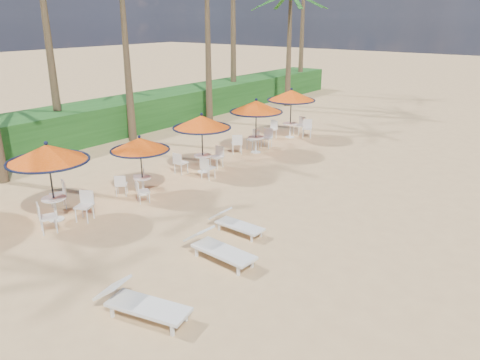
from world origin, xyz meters
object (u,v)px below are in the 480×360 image
(station_2, at_px, (202,129))
(station_0, at_px, (50,163))
(station_3, at_px, (256,113))
(station_4, at_px, (291,101))
(lounger_far, at_px, (235,223))
(station_1, at_px, (139,152))
(lounger_mid, at_px, (217,247))
(lounger_near, at_px, (139,302))

(station_2, bearing_deg, station_0, -94.32)
(station_2, relative_size, station_3, 0.96)
(station_0, height_order, station_4, station_4)
(station_2, xyz_separation_m, lounger_far, (4.64, -3.76, -1.55))
(station_1, relative_size, lounger_mid, 1.02)
(station_3, bearing_deg, lounger_mid, -60.01)
(station_0, bearing_deg, station_1, 82.81)
(station_0, relative_size, station_2, 1.04)
(station_1, xyz_separation_m, station_3, (0.06, 7.18, 0.28))
(lounger_far, bearing_deg, lounger_near, -76.80)
(station_2, height_order, station_3, station_3)
(station_4, height_order, lounger_mid, station_4)
(station_3, xyz_separation_m, station_4, (-0.17, 3.55, 0.04))
(station_0, distance_m, station_4, 13.96)
(station_2, relative_size, station_4, 0.94)
(station_1, xyz_separation_m, station_4, (-0.11, 10.73, 0.32))
(station_4, distance_m, lounger_mid, 14.05)
(station_4, bearing_deg, station_2, -88.44)
(lounger_near, height_order, lounger_mid, lounger_near)
(station_0, height_order, lounger_mid, station_0)
(lounger_mid, bearing_deg, station_3, 123.79)
(station_3, relative_size, lounger_near, 1.15)
(station_0, relative_size, station_1, 1.17)
(station_1, relative_size, station_4, 0.84)
(station_0, distance_m, lounger_near, 6.58)
(station_2, distance_m, lounger_far, 6.18)
(lounger_mid, bearing_deg, station_2, 138.34)
(station_1, distance_m, station_4, 10.73)
(station_3, distance_m, lounger_far, 9.09)
(station_1, height_order, lounger_mid, station_1)
(station_3, bearing_deg, lounger_far, -58.51)
(station_3, bearing_deg, station_0, -92.58)
(station_0, xyz_separation_m, station_1, (0.41, 3.23, -0.29))
(station_0, distance_m, station_2, 6.57)
(station_0, distance_m, lounger_mid, 6.13)
(station_0, bearing_deg, lounger_mid, 11.15)
(station_2, bearing_deg, station_1, -91.51)
(station_0, relative_size, lounger_mid, 1.20)
(station_2, xyz_separation_m, lounger_near, (5.61, -8.42, -1.49))
(station_2, bearing_deg, lounger_near, -56.33)
(station_1, relative_size, station_3, 0.85)
(station_4, height_order, lounger_near, station_4)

